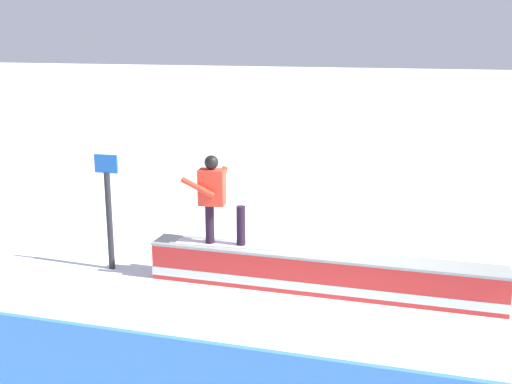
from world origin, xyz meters
TOP-DOWN VIEW (x-y plane):
  - ground_plane at (0.00, 0.00)m, footprint 120.00×120.00m
  - grind_box at (0.00, 0.00)m, footprint 5.42×0.64m
  - snowboarder at (1.68, -0.02)m, footprint 1.61×0.46m
  - trail_marker at (3.55, -0.08)m, footprint 0.40×0.10m

SIDE VIEW (x-z plane):
  - ground_plane at x=0.00m, z-range 0.00..0.00m
  - grind_box at x=0.00m, z-range -0.03..0.59m
  - trail_marker at x=3.55m, z-range 0.07..2.02m
  - snowboarder at x=1.68m, z-range 0.67..2.10m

